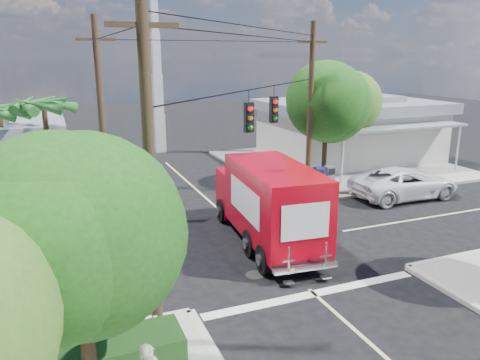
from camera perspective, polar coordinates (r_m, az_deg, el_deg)
ground at (r=18.95m, az=2.29°, el=-7.90°), size 120.00×120.00×0.00m
sidewalk_ne at (r=33.14m, az=11.77°, el=1.94°), size 14.12×14.12×0.14m
road_markings at (r=17.73m, az=4.27°, el=-9.59°), size 32.00×32.00×0.01m
building_ne at (r=34.51m, az=13.23°, el=6.18°), size 11.80×10.20×4.50m
radio_tower at (r=36.76m, az=-10.07°, el=12.07°), size 0.80×0.80×17.00m
tree_sw_front at (r=8.89m, az=-19.18°, el=-5.84°), size 3.88×3.78×6.03m
tree_ne_front at (r=26.99m, az=10.60°, el=9.20°), size 4.21×4.14×6.66m
tree_ne_back at (r=30.30m, az=12.50°, el=8.61°), size 3.77×3.66×5.82m
palm_nw_front at (r=23.51m, az=-22.79°, el=8.16°), size 3.01×3.08×5.59m
utility_poles at (r=18.58m, az=-4.10°, el=6.62°), size 12.00×10.68×9.00m
picket_fence at (r=12.28m, az=-22.20°, el=-19.22°), size 5.94×0.06×1.00m
vending_boxes at (r=26.86m, az=9.54°, el=0.38°), size 1.90×0.50×1.10m
delivery_truck at (r=18.65m, az=3.40°, el=-2.75°), size 3.03×7.87×3.33m
parked_car at (r=26.29m, az=19.40°, el=-0.32°), size 5.88×2.78×1.62m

